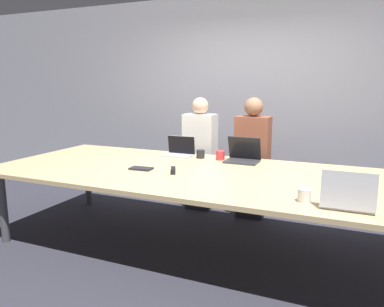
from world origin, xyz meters
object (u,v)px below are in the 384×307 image
at_px(cup_far_midleft, 201,154).
at_px(stapler, 173,170).
at_px(person_far_midleft, 200,156).
at_px(laptop_far_midleft, 180,150).
at_px(cup_near_right, 304,195).
at_px(person_far_center, 252,160).
at_px(laptop_near_right, 348,198).
at_px(cup_far_center, 220,155).
at_px(laptop_far_center, 243,155).

bearing_deg(cup_far_midleft, stapler, -87.58).
distance_m(person_far_midleft, cup_far_midleft, 0.58).
height_order(laptop_far_midleft, cup_near_right, laptop_far_midleft).
height_order(person_far_center, person_far_midleft, person_far_center).
bearing_deg(laptop_far_midleft, laptop_near_right, -33.92).
height_order(person_far_midleft, cup_near_right, person_far_midleft).
xyz_separation_m(person_far_midleft, laptop_near_right, (1.79, -1.73, 0.16)).
bearing_deg(laptop_near_right, cup_far_midleft, -37.68).
bearing_deg(cup_far_center, cup_far_midleft, -179.81).
height_order(laptop_far_center, person_far_center, person_far_center).
relative_size(person_far_center, cup_near_right, 14.96).
xyz_separation_m(person_far_center, person_far_midleft, (-0.70, 0.04, -0.01)).
distance_m(laptop_far_center, cup_near_right, 1.41).
xyz_separation_m(cup_far_center, laptop_near_right, (1.33, -1.21, 0.03)).
xyz_separation_m(laptop_far_center, laptop_far_midleft, (-0.77, 0.02, -0.01)).
height_order(cup_far_center, cup_far_midleft, cup_far_center).
relative_size(cup_far_center, person_far_midleft, 0.07).
xyz_separation_m(laptop_far_midleft, person_far_midleft, (0.05, 0.49, -0.15)).
relative_size(laptop_far_midleft, person_far_midleft, 0.24).
bearing_deg(stapler, laptop_far_center, 33.36).
bearing_deg(cup_far_center, laptop_far_midleft, 177.08).
relative_size(cup_near_right, stapler, 0.63).
height_order(cup_far_midleft, stapler, cup_far_midleft).
bearing_deg(person_far_midleft, stapler, -78.82).
bearing_deg(laptop_far_center, cup_near_right, -56.20).
distance_m(laptop_far_midleft, person_far_midleft, 0.52).
height_order(laptop_far_center, person_far_midleft, person_far_midleft).
bearing_deg(laptop_far_midleft, person_far_midleft, 84.13).
distance_m(laptop_far_midleft, laptop_near_right, 2.21).
relative_size(cup_far_center, cup_near_right, 1.01).
height_order(laptop_far_center, stapler, laptop_far_center).
bearing_deg(cup_far_midleft, laptop_near_right, -37.68).
relative_size(laptop_far_center, laptop_far_midleft, 1.06).
bearing_deg(laptop_near_right, person_far_midleft, -44.09).
xyz_separation_m(laptop_far_midleft, cup_far_midleft, (0.27, -0.03, -0.02)).
height_order(laptop_near_right, stapler, laptop_near_right).
height_order(person_far_center, cup_near_right, person_far_center).
bearing_deg(cup_far_midleft, person_far_midleft, 112.97).
height_order(laptop_far_center, cup_near_right, laptop_far_center).
height_order(person_far_center, cup_far_center, person_far_center).
relative_size(cup_far_midleft, cup_near_right, 0.97).
distance_m(cup_far_center, cup_far_midleft, 0.24).
xyz_separation_m(person_far_center, cup_far_midleft, (-0.47, -0.48, 0.12)).
xyz_separation_m(person_far_center, laptop_near_right, (1.09, -1.69, 0.15)).
height_order(laptop_far_center, laptop_far_midleft, laptop_far_center).
xyz_separation_m(laptop_near_right, cup_near_right, (-0.29, 0.04, -0.03)).
height_order(cup_far_midleft, cup_near_right, cup_near_right).
distance_m(cup_far_midleft, stapler, 0.76).
bearing_deg(person_far_center, cup_far_midleft, -134.80).
bearing_deg(stapler, cup_far_center, 49.48).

